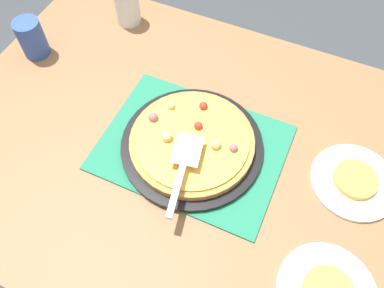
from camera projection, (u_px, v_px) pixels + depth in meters
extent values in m
plane|color=#3D4247|center=(192.00, 239.00, 1.69)|extent=(8.00, 8.00, 0.00)
cube|color=olive|center=(192.00, 151.00, 1.07)|extent=(1.40, 1.00, 0.03)
cube|color=olive|center=(101.00, 67.00, 1.74)|extent=(0.07, 0.07, 0.72)
cube|color=#237F5B|center=(192.00, 147.00, 1.06)|extent=(0.48, 0.36, 0.01)
cylinder|color=black|center=(192.00, 145.00, 1.05)|extent=(0.38, 0.38, 0.01)
cylinder|color=#B78442|center=(192.00, 142.00, 1.03)|extent=(0.33, 0.33, 0.02)
cylinder|color=#EAB747|center=(192.00, 139.00, 1.02)|extent=(0.30, 0.30, 0.01)
sphere|color=#E5CC7F|center=(216.00, 144.00, 1.00)|extent=(0.03, 0.03, 0.03)
sphere|color=red|center=(198.00, 126.00, 1.03)|extent=(0.02, 0.02, 0.02)
sphere|color=#338433|center=(200.00, 148.00, 1.00)|extent=(0.02, 0.02, 0.02)
sphere|color=#B76675|center=(153.00, 117.00, 1.05)|extent=(0.03, 0.03, 0.03)
sphere|color=red|center=(203.00, 106.00, 1.07)|extent=(0.02, 0.02, 0.02)
sphere|color=#B76675|center=(234.00, 148.00, 1.00)|extent=(0.02, 0.02, 0.02)
sphere|color=#E5CC7F|center=(171.00, 106.00, 1.07)|extent=(0.02, 0.02, 0.02)
sphere|color=#B76675|center=(197.00, 145.00, 1.00)|extent=(0.03, 0.03, 0.03)
sphere|color=#E5CC7F|center=(167.00, 137.00, 1.01)|extent=(0.03, 0.03, 0.03)
cylinder|color=white|center=(354.00, 182.00, 1.00)|extent=(0.22, 0.22, 0.01)
cylinder|color=#EAB747|center=(356.00, 179.00, 0.99)|extent=(0.11, 0.11, 0.02)
cylinder|color=#3351AD|center=(32.00, 38.00, 1.20)|extent=(0.08, 0.08, 0.12)
cylinder|color=white|center=(127.00, 6.00, 1.28)|extent=(0.08, 0.08, 0.12)
cube|color=silver|center=(187.00, 150.00, 0.97)|extent=(0.09, 0.10, 0.00)
cube|color=#B2B2B7|center=(176.00, 191.00, 0.91)|extent=(0.04, 0.14, 0.01)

